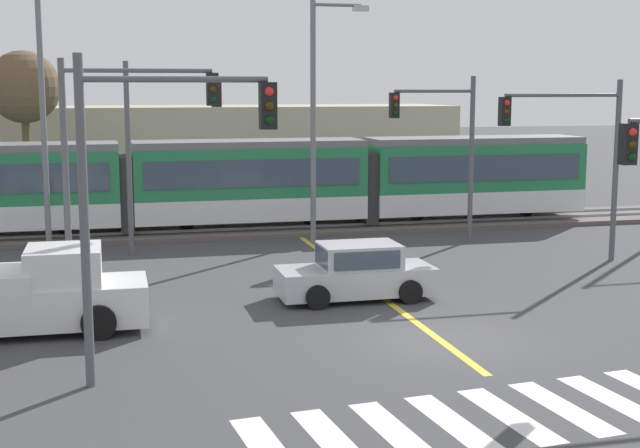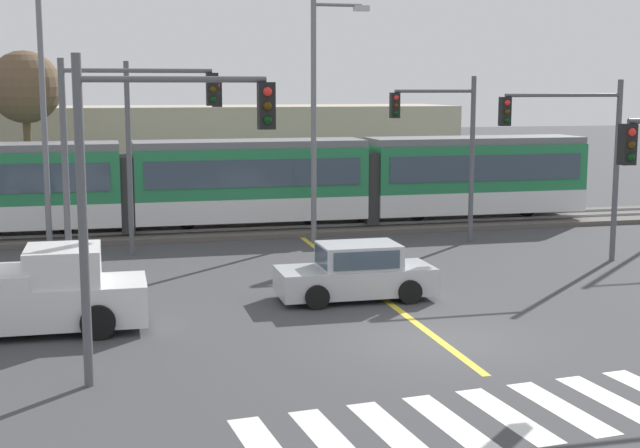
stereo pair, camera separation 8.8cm
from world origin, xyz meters
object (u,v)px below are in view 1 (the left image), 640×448
traffic_light_mid_right (577,142)px  traffic_light_far_right (445,136)px  light_rail_tram (249,180)px  traffic_light_far_left (159,131)px  traffic_light_near_left (150,170)px  street_lamp_west (49,91)px  pickup_truck (35,297)px  sedan_crossing (356,274)px  street_lamp_centre (318,107)px  traffic_light_mid_left (117,137)px  bare_tree_far_west (24,88)px

traffic_light_mid_right → traffic_light_far_right: (-2.70, 4.54, 0.01)m
light_rail_tram → traffic_light_far_left: size_ratio=4.29×
traffic_light_far_left → traffic_light_near_left: 13.65m
traffic_light_near_left → street_lamp_west: bearing=99.6°
pickup_truck → traffic_light_mid_right: 17.34m
traffic_light_far_left → traffic_light_mid_right: bearing=-20.5°
sedan_crossing → street_lamp_west: 13.19m
traffic_light_far_right → street_lamp_west: size_ratio=0.62×
light_rail_tram → traffic_light_far_right: (6.50, -4.22, 1.88)m
light_rail_tram → traffic_light_far_left: 5.83m
pickup_truck → traffic_light_mid_right: size_ratio=0.92×
sedan_crossing → traffic_light_mid_right: traffic_light_mid_right is taller
light_rail_tram → pickup_truck: (-7.25, -13.31, -1.20)m
traffic_light_far_left → traffic_light_near_left: (-1.05, -13.61, -0.06)m
traffic_light_mid_right → traffic_light_far_right: traffic_light_far_right is taller
sedan_crossing → street_lamp_west: (-8.19, 9.14, 4.85)m
street_lamp_centre → traffic_light_mid_left: bearing=-137.2°
light_rail_tram → street_lamp_centre: bearing=-55.1°
sedan_crossing → pickup_truck: bearing=-170.6°
traffic_light_mid_left → street_lamp_west: bearing=106.8°
pickup_truck → traffic_light_mid_left: (2.07, 3.61, 3.48)m
sedan_crossing → street_lamp_centre: size_ratio=0.48×
light_rail_tram → street_lamp_centre: (2.08, -2.98, 2.92)m
street_lamp_west → traffic_light_mid_left: bearing=-73.2°
traffic_light_mid_right → bare_tree_far_west: bearing=143.8°
street_lamp_west → street_lamp_centre: size_ratio=1.12×
bare_tree_far_west → sedan_crossing: bearing=-59.5°
pickup_truck → traffic_light_mid_right: bearing=15.5°
traffic_light_far_right → traffic_light_far_left: bearing=178.4°
traffic_light_mid_left → traffic_light_far_left: 5.95m
light_rail_tram → traffic_light_far_right: 7.97m
sedan_crossing → traffic_light_mid_right: 9.43m
traffic_light_far_left → light_rail_tram: bearing=46.7°
traffic_light_far_right → traffic_light_mid_left: bearing=-154.8°
pickup_truck → bare_tree_far_west: size_ratio=0.76×
light_rail_tram → traffic_light_mid_left: bearing=-118.1°
traffic_light_mid_left → traffic_light_far_left: size_ratio=0.99×
street_lamp_west → street_lamp_centre: 9.36m
traffic_light_mid_right → traffic_light_near_left: (-13.96, -8.79, 0.22)m
pickup_truck → bare_tree_far_west: bearing=94.4°
traffic_light_mid_right → sedan_crossing: bearing=-158.8°
light_rail_tram → street_lamp_west: 8.55m
pickup_truck → traffic_light_near_left: traffic_light_near_left is taller
street_lamp_centre → traffic_light_far_left: bearing=-170.5°
pickup_truck → traffic_light_mid_right: (16.45, 4.55, 3.07)m
light_rail_tram → traffic_light_mid_right: size_ratio=4.74×
traffic_light_far_right → traffic_light_near_left: size_ratio=0.96×
traffic_light_mid_right → street_lamp_west: street_lamp_west is taller
traffic_light_mid_right → bare_tree_far_west: (-17.80, 13.01, 1.69)m
pickup_truck → traffic_light_far_right: traffic_light_far_right is taller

